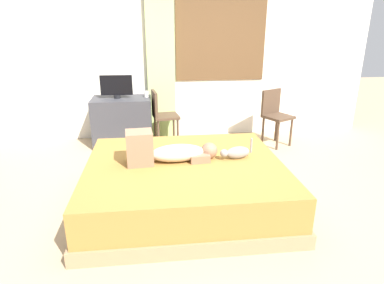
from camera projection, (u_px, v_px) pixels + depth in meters
The scene contains 11 objects.
ground_plane at pixel (194, 199), 3.63m from camera, with size 16.00×16.00×0.00m, color tan.
back_wall_with_window at pixel (178, 48), 5.31m from camera, with size 6.40×0.14×2.90m.
bed at pixel (185, 184), 3.46m from camera, with size 2.04×1.79×0.48m.
person_lying at pixel (168, 151), 3.38m from camera, with size 0.94×0.33×0.34m.
cat at pixel (236, 153), 3.46m from camera, with size 0.36×0.15×0.21m.
desk at pixel (123, 121), 5.20m from camera, with size 0.90×0.56×0.74m.
tv_monitor at pixel (116, 86), 5.01m from camera, with size 0.48×0.10×0.35m.
cup at pixel (146, 94), 5.13m from camera, with size 0.06×0.06×0.09m, color white.
chair_by_desk at pixel (161, 113), 5.11m from camera, with size 0.43×0.43×0.86m.
chair_spare at pixel (275, 113), 5.15m from camera, with size 0.51×0.51×0.86m.
curtain_left at pixel (161, 63), 5.24m from camera, with size 0.44×0.06×2.45m, color #ADCC75.
Camera 1 is at (-0.40, -3.19, 1.81)m, focal length 31.01 mm.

